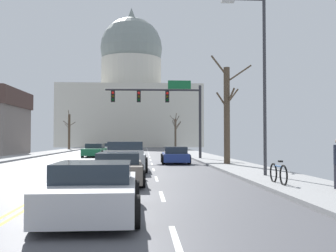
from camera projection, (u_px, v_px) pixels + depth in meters
ground at (65, 184)px, 14.96m from camera, size 20.00×180.00×0.20m
signal_gantry at (165, 102)px, 32.84m from camera, size 7.91×0.41×6.41m
street_lamp_right at (259, 70)px, 17.35m from camera, size 1.95×0.24×7.82m
capitol_building at (131, 97)px, 92.54m from camera, size 30.98×19.80×32.40m
sedan_near_00 at (175, 155)px, 28.02m from camera, size 2.01×4.29×1.17m
pickup_truck_near_01 at (125, 157)px, 21.71m from camera, size 2.42×5.63×1.56m
sedan_near_02 at (118, 169)px, 15.31m from camera, size 2.08×4.70×1.19m
sedan_near_03 at (94, 190)px, 8.89m from camera, size 2.11×4.51×1.19m
sedan_oncoming_00 at (95, 150)px, 38.71m from camera, size 2.13×4.70×1.27m
sedan_oncoming_01 at (103, 148)px, 48.90m from camera, size 2.06×4.33×1.20m
bare_tree_00 at (176, 132)px, 65.31m from camera, size 1.82×2.05×5.77m
bare_tree_01 at (69, 131)px, 62.56m from camera, size 1.95×1.93×6.01m
bare_tree_02 at (175, 132)px, 69.52m from camera, size 1.62×0.85×5.20m
bare_tree_04 at (227, 112)px, 25.36m from camera, size 2.38×1.80×7.10m
bicycle_parked at (278, 174)px, 14.02m from camera, size 0.12×1.77×0.85m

